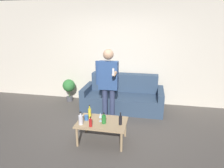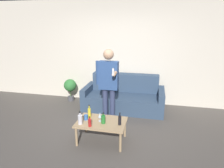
{
  "view_description": "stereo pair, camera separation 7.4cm",
  "coord_description": "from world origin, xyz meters",
  "px_view_note": "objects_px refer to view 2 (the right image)",
  "views": [
    {
      "loc": [
        0.9,
        -3.19,
        2.09
      ],
      "look_at": [
        0.17,
        0.51,
        0.95
      ],
      "focal_mm": 32.0,
      "sensor_mm": 36.0,
      "label": 1
    },
    {
      "loc": [
        0.98,
        -3.17,
        2.09
      ],
      "look_at": [
        0.17,
        0.51,
        0.95
      ],
      "focal_mm": 32.0,
      "sensor_mm": 36.0,
      "label": 2
    }
  ],
  "objects_px": {
    "coffee_table": "(101,124)",
    "person_standing_front": "(108,81)",
    "bottle_orange": "(103,119)",
    "couch": "(124,97)"
  },
  "relations": [
    {
      "from": "coffee_table",
      "to": "couch",
      "type": "bearing_deg",
      "value": 84.49
    },
    {
      "from": "coffee_table",
      "to": "bottle_orange",
      "type": "height_order",
      "value": "bottle_orange"
    },
    {
      "from": "coffee_table",
      "to": "bottle_orange",
      "type": "bearing_deg",
      "value": -45.81
    },
    {
      "from": "coffee_table",
      "to": "person_standing_front",
      "type": "xyz_separation_m",
      "value": [
        -0.04,
        0.73,
        0.61
      ]
    },
    {
      "from": "coffee_table",
      "to": "person_standing_front",
      "type": "distance_m",
      "value": 0.95
    },
    {
      "from": "couch",
      "to": "coffee_table",
      "type": "xyz_separation_m",
      "value": [
        -0.15,
        -1.6,
        0.05
      ]
    },
    {
      "from": "bottle_orange",
      "to": "coffee_table",
      "type": "bearing_deg",
      "value": 134.19
    },
    {
      "from": "coffee_table",
      "to": "bottle_orange",
      "type": "relative_size",
      "value": 4.46
    },
    {
      "from": "couch",
      "to": "coffee_table",
      "type": "height_order",
      "value": "couch"
    },
    {
      "from": "couch",
      "to": "person_standing_front",
      "type": "bearing_deg",
      "value": -102.59
    }
  ]
}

